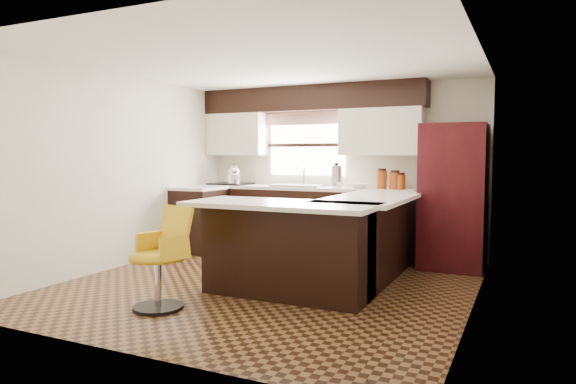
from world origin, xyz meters
The scene contains 30 objects.
floor centered at (0.00, 0.00, 0.00)m, with size 4.40×4.40×0.00m, color #49301A.
ceiling centered at (0.00, 0.00, 2.40)m, with size 4.40×4.40×0.00m, color silver.
wall_back centered at (0.00, 2.20, 1.20)m, with size 4.40×4.40×0.00m, color beige.
wall_front centered at (0.00, -2.20, 1.20)m, with size 4.40×4.40×0.00m, color beige.
wall_left centered at (-2.10, 0.00, 1.20)m, with size 4.40×4.40×0.00m, color beige.
wall_right centered at (2.10, 0.00, 1.20)m, with size 4.40×4.40×0.00m, color beige.
base_cab_back centered at (-0.45, 1.90, 0.45)m, with size 3.30×0.60×0.90m, color black.
base_cab_left centered at (-1.80, 1.25, 0.45)m, with size 0.60×0.70×0.90m, color black.
counter_back centered at (-0.45, 1.90, 0.92)m, with size 3.30×0.60×0.04m, color silver.
counter_left centered at (-1.80, 1.25, 0.92)m, with size 0.60×0.70×0.04m, color silver.
soffit centered at (-0.40, 2.03, 2.22)m, with size 3.40×0.35×0.36m, color black.
upper_cab_left centered at (-1.62, 2.03, 1.72)m, with size 0.94×0.35×0.64m, color beige.
upper_cab_right centered at (0.68, 2.03, 1.72)m, with size 1.14×0.35×0.64m, color beige.
window_pane centered at (-0.50, 2.18, 1.55)m, with size 1.20×0.02×0.90m, color white.
valance centered at (-0.50, 2.14, 1.94)m, with size 1.30×0.06×0.18m, color #D19B93.
sink centered at (-0.50, 1.88, 0.96)m, with size 0.75×0.45×0.03m, color #B2B2B7.
dishwasher centered at (0.55, 1.61, 0.43)m, with size 0.58×0.03×0.78m, color black.
cooktop centered at (-1.65, 1.88, 0.96)m, with size 0.58×0.50×0.03m, color black.
peninsula_long centered at (0.90, 0.62, 0.45)m, with size 0.60×1.95×0.90m, color black.
peninsula_return centered at (0.38, -0.35, 0.45)m, with size 1.65×0.60×0.90m, color black.
counter_pen_long centered at (0.95, 0.62, 0.92)m, with size 0.84×1.95×0.04m, color silver.
counter_pen_return centered at (0.35, -0.44, 0.92)m, with size 1.89×0.84×0.04m, color silver.
refrigerator centered at (1.70, 1.66, 0.89)m, with size 0.76×0.73×1.78m, color black.
bar_chair centered at (-0.50, -1.27, 0.47)m, with size 0.50×0.50×0.94m, color gold, non-canonical shape.
kettle centered at (-1.60, 1.88, 1.12)m, with size 0.22×0.22×0.30m, color silver, non-canonical shape.
percolator centered at (0.07, 1.90, 1.10)m, with size 0.15×0.15×0.31m, color silver.
mixing_bowl centered at (0.41, 1.90, 0.98)m, with size 0.27×0.27×0.07m, color white.
canister_large centered at (0.72, 1.92, 1.07)m, with size 0.14×0.14×0.25m, color #81350E.
canister_med centered at (0.90, 1.92, 1.06)m, with size 0.14×0.14×0.22m, color #81350E.
canister_small centered at (0.98, 1.92, 1.04)m, with size 0.12×0.12×0.19m, color #81350E.
Camera 1 is at (2.54, -4.92, 1.41)m, focal length 32.00 mm.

